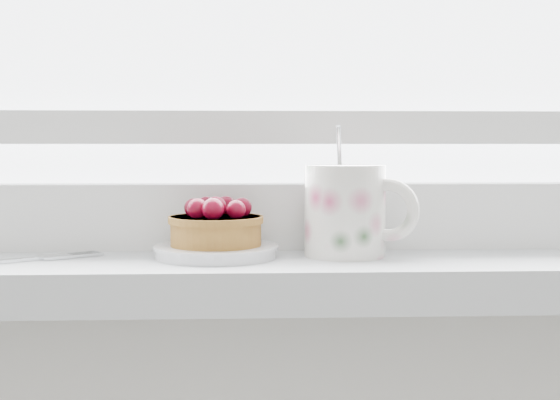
{
  "coord_description": "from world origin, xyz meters",
  "views": [
    {
      "loc": [
        -0.0,
        1.13,
        1.05
      ],
      "look_at": [
        0.03,
        1.88,
        1.0
      ],
      "focal_mm": 50.0,
      "sensor_mm": 36.0,
      "label": 1
    }
  ],
  "objects": [
    {
      "name": "raspberry_tart",
      "position": [
        -0.03,
        1.9,
        0.97
      ],
      "size": [
        0.09,
        0.09,
        0.05
      ],
      "color": "brown",
      "rests_on": "saucer"
    },
    {
      "name": "saucer",
      "position": [
        -0.03,
        1.9,
        0.95
      ],
      "size": [
        0.12,
        0.12,
        0.01
      ],
      "primitive_type": "cylinder",
      "color": "silver",
      "rests_on": "windowsill"
    },
    {
      "name": "floral_mug",
      "position": [
        0.1,
        1.9,
        0.99
      ],
      "size": [
        0.13,
        0.11,
        0.13
      ],
      "color": "silver",
      "rests_on": "windowsill"
    },
    {
      "name": "fork",
      "position": [
        -0.23,
        1.87,
        0.94
      ],
      "size": [
        0.17,
        0.12,
        0.0
      ],
      "color": "silver",
      "rests_on": "windowsill"
    }
  ]
}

